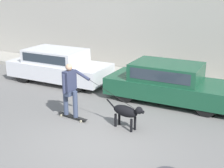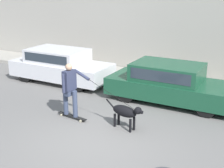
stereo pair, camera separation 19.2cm
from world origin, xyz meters
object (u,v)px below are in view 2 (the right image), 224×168
parked_car_0 (60,66)px  skateboarder (70,88)px  parked_car_1 (170,84)px  dog (126,112)px

parked_car_0 → skateboarder: size_ratio=1.59×
parked_car_0 → parked_car_1: 4.69m
parked_car_1 → dog: 2.66m
parked_car_1 → dog: bearing=-98.5°
parked_car_0 → skateboarder: (2.61, -2.79, 0.29)m
parked_car_1 → dog: (-0.33, -2.63, -0.14)m
parked_car_0 → parked_car_1: parked_car_0 is taller
dog → skateboarder: skateboarder is taller
parked_car_0 → dog: 5.10m
dog → parked_car_1: bearing=93.4°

